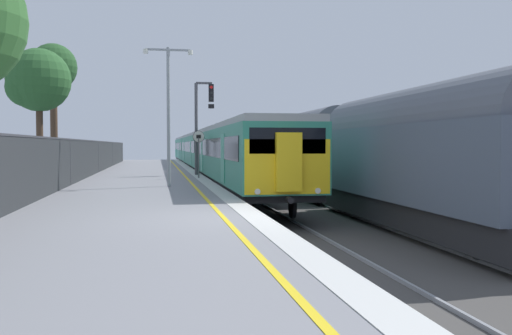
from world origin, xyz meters
name	(u,v)px	position (x,y,z in m)	size (l,w,h in m)	color
ground	(346,240)	(2.64, 0.00, -0.61)	(17.40, 110.00, 1.21)	gray
commuter_train_at_platform	(204,150)	(2.10, 35.53, 1.27)	(2.83, 63.80, 3.81)	#2D846B
freight_train_adjacent_track	(345,152)	(6.10, 10.20, 1.39)	(2.60, 27.05, 4.39)	#232326
signal_gantry	(201,117)	(0.61, 19.17, 3.27)	(1.10, 0.24, 5.25)	#47474C
speed_limit_sign	(199,148)	(0.25, 16.02, 1.55)	(0.59, 0.08, 2.42)	#59595B
platform_lamp_mid	(168,105)	(-1.38, 10.38, 3.33)	(2.00, 0.20, 5.65)	#93999E
background_tree_left	(53,70)	(-8.01, 23.20, 6.24)	(2.86, 2.86, 7.87)	#473323
background_tree_right	(36,82)	(-7.94, 17.83, 4.95)	(3.26, 3.26, 6.69)	#473323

